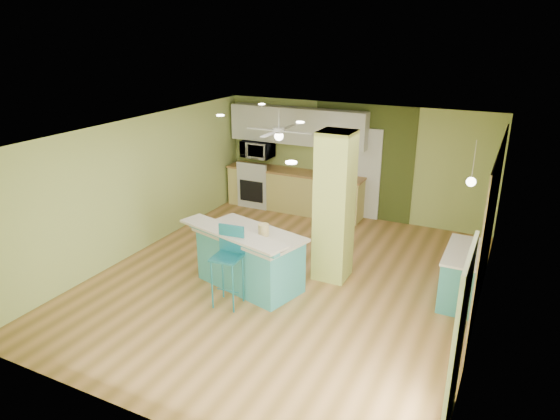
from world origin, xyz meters
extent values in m
cube|color=olive|center=(0.00, 0.00, -0.01)|extent=(6.00, 7.00, 0.01)
cube|color=white|center=(0.00, 0.00, 2.50)|extent=(6.00, 7.00, 0.01)
cube|color=#B0C368|center=(0.00, 3.50, 1.25)|extent=(6.00, 0.01, 2.50)
cube|color=#B0C368|center=(0.00, -3.50, 1.25)|extent=(6.00, 0.01, 2.50)
cube|color=#B0C368|center=(-3.00, 0.00, 1.25)|extent=(0.01, 7.00, 2.50)
cube|color=#B0C368|center=(3.00, 0.00, 1.25)|extent=(0.01, 7.00, 2.50)
cube|color=#9C7A59|center=(2.99, 0.60, 1.25)|extent=(0.02, 3.40, 2.50)
cube|color=#455220|center=(0.20, 3.49, 1.25)|extent=(2.20, 0.02, 2.50)
cube|color=white|center=(0.20, 3.46, 1.00)|extent=(0.82, 0.05, 2.00)
cube|color=white|center=(2.97, -2.30, 1.05)|extent=(0.04, 1.08, 2.10)
cube|color=#B5C35A|center=(0.65, 0.50, 1.25)|extent=(0.55, 0.55, 2.50)
cube|color=#DECC74|center=(-1.30, 3.20, 0.45)|extent=(3.20, 0.60, 0.90)
cube|color=#9C6835|center=(-1.30, 3.20, 0.92)|extent=(3.25, 0.63, 0.04)
cube|color=silver|center=(-2.25, 3.20, 0.45)|extent=(0.76, 0.64, 0.90)
cube|color=black|center=(-2.25, 2.87, 0.42)|extent=(0.59, 0.02, 0.50)
cube|color=silver|center=(-2.25, 2.90, 0.99)|extent=(0.76, 0.06, 0.18)
cube|color=silver|center=(-1.30, 3.32, 1.95)|extent=(3.20, 0.34, 0.80)
imported|color=white|center=(-2.25, 3.20, 1.35)|extent=(0.70, 0.48, 0.39)
cylinder|color=white|center=(-1.10, 2.00, 2.30)|extent=(0.03, 0.03, 0.40)
cylinder|color=white|center=(-1.10, 2.00, 2.10)|extent=(0.24, 0.24, 0.10)
sphere|color=white|center=(-1.10, 2.00, 1.98)|extent=(0.18, 0.18, 0.18)
cylinder|color=white|center=(2.65, 0.75, 2.19)|extent=(0.01, 0.01, 0.62)
sphere|color=white|center=(2.65, 0.75, 1.88)|extent=(0.14, 0.14, 0.14)
cube|color=brown|center=(2.96, 0.80, 1.55)|extent=(0.03, 0.90, 0.70)
cube|color=teal|center=(-0.44, -0.38, 0.44)|extent=(1.81, 1.23, 0.88)
cube|color=beige|center=(-0.44, -0.38, 0.90)|extent=(1.93, 1.35, 0.05)
cube|color=teal|center=(-0.54, -0.76, 0.99)|extent=(1.84, 0.62, 0.13)
cube|color=beige|center=(-0.54, -0.76, 1.05)|extent=(2.03, 0.91, 0.04)
cylinder|color=teal|center=(-0.59, -1.27, 0.39)|extent=(0.03, 0.03, 0.78)
cylinder|color=teal|center=(-0.25, -1.24, 0.39)|extent=(0.03, 0.03, 0.78)
cylinder|color=teal|center=(-0.62, -0.93, 0.39)|extent=(0.03, 0.03, 0.78)
cylinder|color=teal|center=(-0.28, -0.89, 0.39)|extent=(0.03, 0.03, 0.78)
cube|color=teal|center=(-0.44, -1.08, 0.79)|extent=(0.45, 0.45, 0.03)
cube|color=teal|center=(-0.45, -0.90, 1.03)|extent=(0.41, 0.07, 0.43)
cube|color=teal|center=(2.70, 0.68, 0.39)|extent=(0.50, 1.22, 0.78)
cube|color=white|center=(2.70, 0.68, 0.80)|extent=(0.54, 1.27, 0.03)
imported|color=#3D2619|center=(-0.58, 3.13, 0.98)|extent=(0.41, 0.41, 0.08)
cylinder|color=gold|center=(-0.20, -0.36, 1.02)|extent=(0.17, 0.17, 0.18)
camera|label=1|loc=(3.23, -6.73, 3.99)|focal=32.00mm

